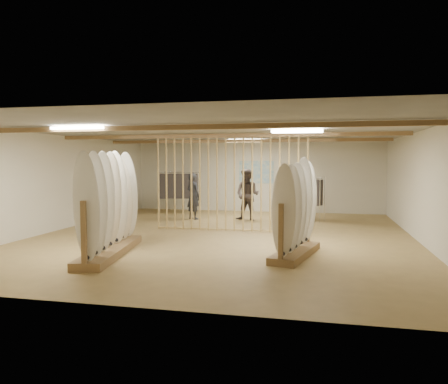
% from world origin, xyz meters
% --- Properties ---
extents(floor, '(12.00, 12.00, 0.00)m').
position_xyz_m(floor, '(0.00, 0.00, 0.00)').
color(floor, tan).
rests_on(floor, ground).
extents(ceiling, '(12.00, 12.00, 0.00)m').
position_xyz_m(ceiling, '(0.00, 0.00, 2.80)').
color(ceiling, gray).
rests_on(ceiling, ground).
extents(wall_back, '(12.00, 0.00, 12.00)m').
position_xyz_m(wall_back, '(0.00, 6.00, 1.40)').
color(wall_back, silver).
rests_on(wall_back, ground).
extents(wall_front, '(12.00, 0.00, 12.00)m').
position_xyz_m(wall_front, '(0.00, -6.00, 1.40)').
color(wall_front, silver).
rests_on(wall_front, ground).
extents(wall_left, '(0.00, 12.00, 12.00)m').
position_xyz_m(wall_left, '(-5.00, 0.00, 1.40)').
color(wall_left, silver).
rests_on(wall_left, ground).
extents(wall_right, '(0.00, 12.00, 12.00)m').
position_xyz_m(wall_right, '(5.00, 0.00, 1.40)').
color(wall_right, silver).
rests_on(wall_right, ground).
extents(ceiling_slats, '(9.50, 6.12, 0.10)m').
position_xyz_m(ceiling_slats, '(0.00, 0.00, 2.72)').
color(ceiling_slats, olive).
rests_on(ceiling_slats, ground).
extents(light_panels, '(1.20, 0.35, 0.06)m').
position_xyz_m(light_panels, '(0.00, 0.00, 2.74)').
color(light_panels, white).
rests_on(light_panels, ground).
extents(bamboo_partition, '(4.45, 0.05, 2.78)m').
position_xyz_m(bamboo_partition, '(0.00, 0.80, 1.40)').
color(bamboo_partition, tan).
rests_on(bamboo_partition, ground).
extents(poster, '(1.40, 0.03, 0.90)m').
position_xyz_m(poster, '(0.00, 5.98, 1.60)').
color(poster, '#388AC5').
rests_on(poster, ground).
extents(rack_left, '(1.12, 3.19, 2.19)m').
position_xyz_m(rack_left, '(-1.89, -2.91, 0.75)').
color(rack_left, olive).
rests_on(rack_left, floor).
extents(rack_right, '(1.02, 2.21, 2.04)m').
position_xyz_m(rack_right, '(2.06, -2.21, 0.69)').
color(rack_right, olive).
rests_on(rack_right, floor).
extents(clothing_rack_a, '(1.52, 0.72, 1.67)m').
position_xyz_m(clothing_rack_a, '(-2.79, 4.47, 1.09)').
color(clothing_rack_a, silver).
rests_on(clothing_rack_a, floor).
extents(clothing_rack_b, '(1.36, 0.84, 1.52)m').
position_xyz_m(clothing_rack_b, '(1.95, 3.55, 0.99)').
color(clothing_rack_b, silver).
rests_on(clothing_rack_b, floor).
extents(shopper_a, '(0.82, 0.75, 1.85)m').
position_xyz_m(shopper_a, '(-1.80, 3.11, 0.93)').
color(shopper_a, '#282A31').
rests_on(shopper_a, floor).
extents(shopper_b, '(1.14, 0.99, 2.01)m').
position_xyz_m(shopper_b, '(0.11, 3.17, 1.01)').
color(shopper_b, '#3E3430').
rests_on(shopper_b, floor).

